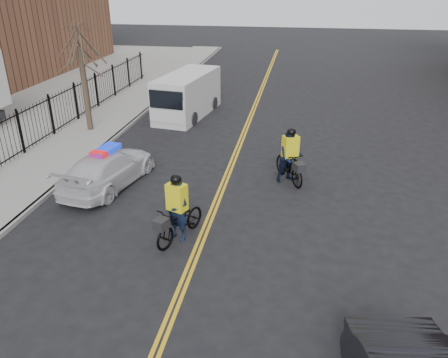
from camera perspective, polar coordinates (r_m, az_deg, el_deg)
name	(u,v)px	position (r m, az deg, el deg)	size (l,w,h in m)	color
ground	(191,267)	(12.05, -4.38, -11.34)	(120.00, 120.00, 0.00)	black
center_line_left	(233,156)	(18.96, 1.17, 3.00)	(0.10, 60.00, 0.01)	gold
center_line_right	(237,156)	(18.94, 1.65, 2.97)	(0.10, 60.00, 0.01)	gold
sidewalk	(74,144)	(21.27, -19.05, 4.30)	(3.00, 60.00, 0.15)	gray
curb	(104,146)	(20.60, -15.37, 4.13)	(0.20, 60.00, 0.15)	gray
iron_fence	(40,123)	(21.74, -22.90, 6.71)	(0.12, 28.00, 2.00)	black
street_tree	(81,60)	(22.16, -18.15, 14.56)	(3.20, 3.20, 4.80)	#382D21
police_cruiser	(108,169)	(16.63, -14.91, 1.32)	(2.60, 4.81, 1.48)	silver
cargo_van	(186,96)	(24.44, -4.93, 10.77)	(2.76, 5.70, 2.29)	silver
cyclist_near	(178,217)	(12.87, -6.08, -4.96)	(1.49, 2.25, 2.09)	black
cyclist_far	(290,161)	(16.51, 8.57, 2.37)	(1.55, 2.11, 2.12)	black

